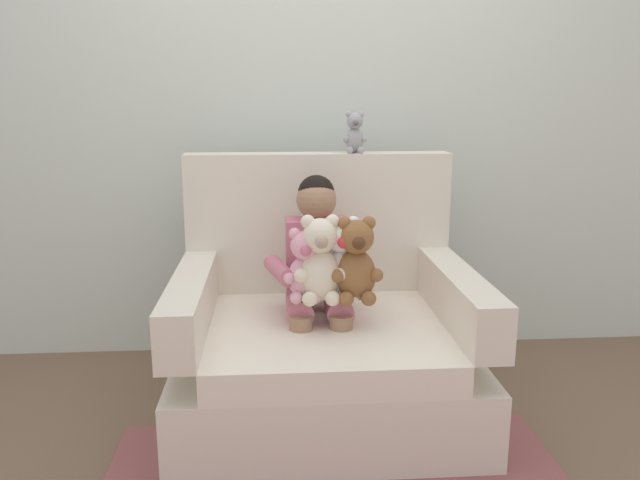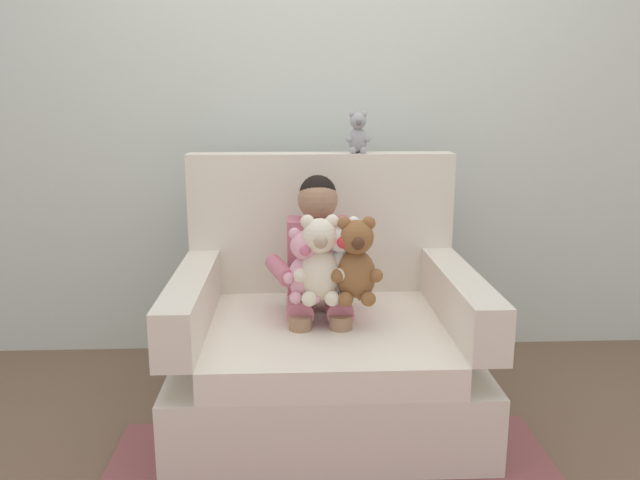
% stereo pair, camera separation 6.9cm
% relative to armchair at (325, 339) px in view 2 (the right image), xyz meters
% --- Properties ---
extents(ground_plane, '(8.00, 8.00, 0.00)m').
position_rel_armchair_xyz_m(ground_plane, '(0.00, -0.06, -0.32)').
color(ground_plane, brown).
extents(back_wall, '(6.00, 0.10, 2.60)m').
position_rel_armchair_xyz_m(back_wall, '(0.00, 0.75, 0.98)').
color(back_wall, silver).
rests_on(back_wall, ground).
extents(armchair, '(1.22, 1.01, 1.08)m').
position_rel_armchair_xyz_m(armchair, '(0.00, 0.00, 0.00)').
color(armchair, silver).
rests_on(armchair, ground).
extents(seated_child, '(0.45, 0.39, 0.82)m').
position_rel_armchair_xyz_m(seated_child, '(-0.03, 0.03, 0.32)').
color(seated_child, '#C66B7F').
rests_on(seated_child, armchair).
extents(plush_pink, '(0.18, 0.14, 0.30)m').
position_rel_armchair_xyz_m(plush_pink, '(-0.09, -0.13, 0.35)').
color(plush_pink, '#EAA8BC').
rests_on(plush_pink, armchair).
extents(plush_cream, '(0.21, 0.17, 0.35)m').
position_rel_armchair_xyz_m(plush_cream, '(-0.03, -0.15, 0.38)').
color(plush_cream, silver).
rests_on(plush_cream, armchair).
extents(plush_white, '(0.20, 0.16, 0.34)m').
position_rel_armchair_xyz_m(plush_white, '(0.06, -0.11, 0.37)').
color(plush_white, white).
rests_on(plush_white, armchair).
extents(plush_brown, '(0.20, 0.17, 0.34)m').
position_rel_armchair_xyz_m(plush_brown, '(0.11, -0.16, 0.38)').
color(plush_brown, brown).
rests_on(plush_brown, armchair).
extents(plush_grey_on_backrest, '(0.11, 0.09, 0.19)m').
position_rel_armchair_xyz_m(plush_grey_on_backrest, '(0.17, 0.37, 0.84)').
color(plush_grey_on_backrest, '#9E9EA3').
rests_on(plush_grey_on_backrest, armchair).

